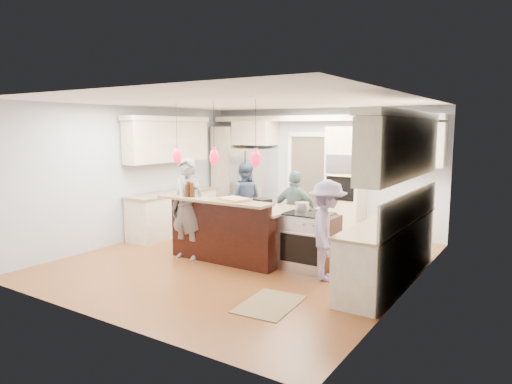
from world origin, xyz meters
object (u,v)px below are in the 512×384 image
at_px(person_far_left, 245,199).
at_px(refrigerator, 254,186).
at_px(person_bar_end, 187,209).
at_px(kitchen_island, 236,230).
at_px(island_range, 310,241).

bearing_deg(person_far_left, refrigerator, -87.60).
bearing_deg(person_far_left, person_bar_end, 74.57).
relative_size(refrigerator, kitchen_island, 0.86).
bearing_deg(island_range, person_bar_end, -163.82).
xyz_separation_m(kitchen_island, island_range, (1.41, 0.08, -0.03)).
distance_m(kitchen_island, person_far_left, 1.77).
height_order(refrigerator, kitchen_island, refrigerator).
distance_m(island_range, person_far_left, 2.71).
distance_m(refrigerator, kitchen_island, 2.91).
distance_m(kitchen_island, person_bar_end, 0.92).
relative_size(kitchen_island, island_range, 2.28).
bearing_deg(kitchen_island, person_bar_end, -141.35).
bearing_deg(person_far_left, kitchen_island, 98.14).
bearing_deg(island_range, kitchen_island, -176.89).
height_order(kitchen_island, person_bar_end, person_bar_end).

